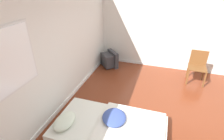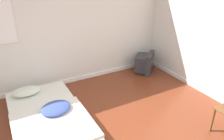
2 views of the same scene
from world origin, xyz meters
name	(u,v)px [view 1 (image 1 of 2)]	position (x,y,z in m)	size (l,w,h in m)	color
ground_plane	(180,124)	(0.00, 0.00, 0.00)	(20.00, 20.00, 0.00)	maroon
wall_back	(59,49)	(-0.02, 2.54, 1.29)	(7.37, 0.08, 2.60)	silver
wall_right	(186,29)	(2.51, 0.00, 1.29)	(0.08, 7.42, 2.60)	silver
mattress_bed	(110,129)	(-0.66, 1.25, 0.13)	(1.16, 2.03, 0.34)	silver
crt_tv	(110,59)	(2.01, 2.14, 0.24)	(0.66, 0.65, 0.50)	#333338
wooden_chair	(198,64)	(1.89, -0.42, 0.51)	(0.48, 0.48, 0.86)	brown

